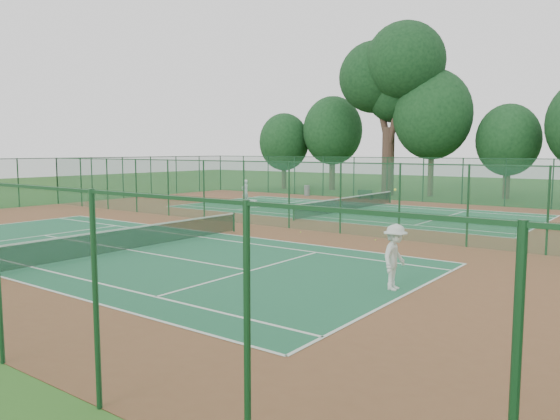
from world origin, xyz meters
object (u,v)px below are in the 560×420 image
object	(u,v)px
kit_bag	(252,202)
big_tree	(392,75)
player_near	(395,257)
player_far	(245,191)
bench	(365,194)
trash_bin	(307,190)

from	to	relation	value
kit_bag	big_tree	distance (m)	17.87
player_near	big_tree	distance (m)	35.81
player_near	player_far	size ratio (longest dim) A/B	1.08
bench	big_tree	bearing A→B (deg)	92.07
trash_bin	kit_bag	world-z (taller)	trash_bin
trash_bin	big_tree	world-z (taller)	big_tree
big_tree	player_near	bearing A→B (deg)	-64.39
player_far	kit_bag	distance (m)	0.96
player_near	bench	distance (m)	29.35
bench	kit_bag	distance (m)	9.69
player_far	player_near	bearing A→B (deg)	51.44
big_tree	kit_bag	bearing A→B (deg)	-110.15
trash_bin	bench	world-z (taller)	trash_bin
player_near	trash_bin	bearing A→B (deg)	33.62
kit_bag	big_tree	bearing A→B (deg)	61.78
player_far	bench	bearing A→B (deg)	145.77
bench	player_far	bearing A→B (deg)	-128.85
player_near	kit_bag	size ratio (longest dim) A/B	2.69
player_far	trash_bin	world-z (taller)	player_far
player_far	bench	xyz separation A→B (m)	(5.98, 8.21, -0.49)
kit_bag	big_tree	size ratio (longest dim) A/B	0.05
player_far	kit_bag	xyz separation A→B (m)	(0.54, 0.20, -0.77)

